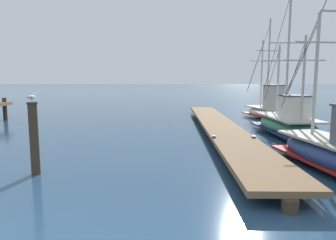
% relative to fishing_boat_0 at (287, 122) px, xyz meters
% --- Properties ---
extents(floating_dock, '(2.55, 20.19, 0.53)m').
position_rel_fishing_boat_0_xyz_m(floating_dock, '(-3.34, 0.85, -0.26)').
color(floating_dock, brown).
rests_on(floating_dock, ground).
extents(fishing_boat_0, '(2.17, 6.28, 7.42)m').
position_rel_fishing_boat_0_xyz_m(fishing_boat_0, '(0.00, 0.00, 0.00)').
color(fishing_boat_0, '#337556').
rests_on(fishing_boat_0, ground).
extents(fishing_boat_2, '(2.80, 6.13, 7.09)m').
position_rel_fishing_boat_0_xyz_m(fishing_boat_2, '(1.38, 6.55, 0.04)').
color(fishing_boat_2, silver).
rests_on(fishing_boat_2, ground).
extents(mooring_piling, '(0.30, 0.30, 2.14)m').
position_rel_fishing_boat_0_xyz_m(mooring_piling, '(-10.13, -6.33, 0.48)').
color(mooring_piling, '#3D3023').
rests_on(mooring_piling, ground).
extents(perched_seagull, '(0.15, 0.38, 0.26)m').
position_rel_fishing_boat_0_xyz_m(perched_seagull, '(-10.13, -6.33, 1.67)').
color(perched_seagull, gold).
rests_on(perched_seagull, mooring_piling).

